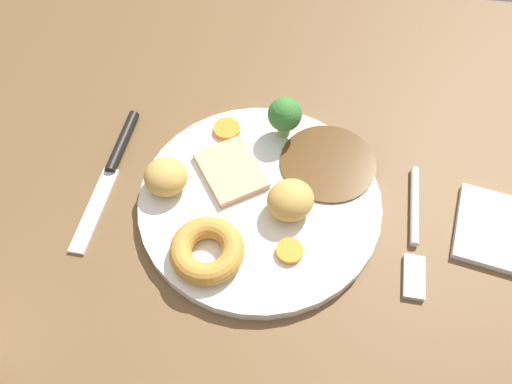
# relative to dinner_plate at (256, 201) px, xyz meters

# --- Properties ---
(dining_table) EXTENTS (1.20, 0.84, 0.04)m
(dining_table) POSITION_rel_dinner_plate_xyz_m (-0.04, 0.03, -0.02)
(dining_table) COLOR brown
(dining_table) RESTS_ON ground
(dinner_plate) EXTENTS (0.25, 0.25, 0.01)m
(dinner_plate) POSITION_rel_dinner_plate_xyz_m (0.00, 0.00, 0.00)
(dinner_plate) COLOR white
(dinner_plate) RESTS_ON dining_table
(gravy_pool) EXTENTS (0.10, 0.10, 0.00)m
(gravy_pool) POSITION_rel_dinner_plate_xyz_m (-0.07, -0.05, 0.01)
(gravy_pool) COLOR #563819
(gravy_pool) RESTS_ON dinner_plate
(meat_slice_main) EXTENTS (0.09, 0.09, 0.01)m
(meat_slice_main) POSITION_rel_dinner_plate_xyz_m (0.04, -0.03, 0.01)
(meat_slice_main) COLOR tan
(meat_slice_main) RESTS_ON dinner_plate
(yorkshire_pudding) EXTENTS (0.07, 0.07, 0.02)m
(yorkshire_pudding) POSITION_rel_dinner_plate_xyz_m (0.04, 0.07, 0.02)
(yorkshire_pudding) COLOR #C68938
(yorkshire_pudding) RESTS_ON dinner_plate
(roast_potato_left) EXTENTS (0.07, 0.06, 0.04)m
(roast_potato_left) POSITION_rel_dinner_plate_xyz_m (-0.03, 0.01, 0.03)
(roast_potato_left) COLOR tan
(roast_potato_left) RESTS_ON dinner_plate
(roast_potato_right) EXTENTS (0.05, 0.05, 0.03)m
(roast_potato_right) POSITION_rel_dinner_plate_xyz_m (0.10, -0.00, 0.02)
(roast_potato_right) COLOR tan
(roast_potato_right) RESTS_ON dinner_plate
(carrot_coin_front) EXTENTS (0.03, 0.03, 0.01)m
(carrot_coin_front) POSITION_rel_dinner_plate_xyz_m (-0.04, 0.06, 0.01)
(carrot_coin_front) COLOR orange
(carrot_coin_front) RESTS_ON dinner_plate
(carrot_coin_back) EXTENTS (0.03, 0.03, 0.01)m
(carrot_coin_back) POSITION_rel_dinner_plate_xyz_m (0.05, -0.08, 0.01)
(carrot_coin_back) COLOR orange
(carrot_coin_back) RESTS_ON dinner_plate
(broccoli_floret) EXTENTS (0.04, 0.04, 0.05)m
(broccoli_floret) POSITION_rel_dinner_plate_xyz_m (-0.01, -0.09, 0.04)
(broccoli_floret) COLOR #8CB766
(broccoli_floret) RESTS_ON dinner_plate
(fork) EXTENTS (0.02, 0.15, 0.01)m
(fork) POSITION_rel_dinner_plate_xyz_m (-0.16, 0.01, -0.00)
(fork) COLOR silver
(fork) RESTS_ON dining_table
(knife) EXTENTS (0.02, 0.19, 0.01)m
(knife) POSITION_rel_dinner_plate_xyz_m (0.17, -0.03, -0.00)
(knife) COLOR black
(knife) RESTS_ON dining_table
(folded_napkin) EXTENTS (0.12, 0.11, 0.01)m
(folded_napkin) POSITION_rel_dinner_plate_xyz_m (-0.26, -0.00, -0.00)
(folded_napkin) COLOR white
(folded_napkin) RESTS_ON dining_table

